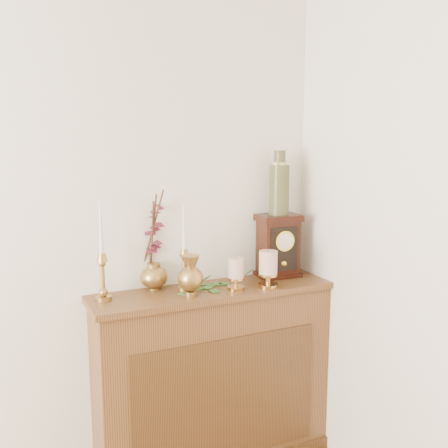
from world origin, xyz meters
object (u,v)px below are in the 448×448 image
bud_vase (191,276)px  ceramic_vase (279,186)px  candlestick_center (184,263)px  ginger_jar (154,244)px  mantel_clock (278,246)px  candlestick_left (102,269)px

bud_vase → ceramic_vase: size_ratio=0.58×
bud_vase → ceramic_vase: 0.69m
candlestick_center → bud_vase: candlestick_center is taller
ginger_jar → mantel_clock: 0.67m
candlestick_center → bud_vase: size_ratio=2.16×
bud_vase → ceramic_vase: (0.55, 0.13, 0.39)m
candlestick_center → ginger_jar: (-0.12, 0.11, 0.08)m
candlestick_left → ginger_jar: (0.28, 0.10, 0.07)m
candlestick_left → bud_vase: bearing=-14.7°
candlestick_left → candlestick_center: bearing=-1.3°
candlestick_left → mantel_clock: bearing=1.5°
candlestick_left → ceramic_vase: (0.94, 0.03, 0.34)m
ceramic_vase → candlestick_left: bearing=-178.3°
mantel_clock → ceramic_vase: (0.00, 0.00, 0.32)m
candlestick_center → ginger_jar: ginger_jar is taller
candlestick_center → candlestick_left: bearing=178.7°
ginger_jar → candlestick_left: bearing=-160.0°
candlestick_left → ceramic_vase: bearing=1.7°
candlestick_left → ceramic_vase: 1.00m
candlestick_center → ceramic_vase: ceramic_vase is taller
candlestick_left → ceramic_vase: ceramic_vase is taller
candlestick_left → candlestick_center: size_ratio=1.08×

